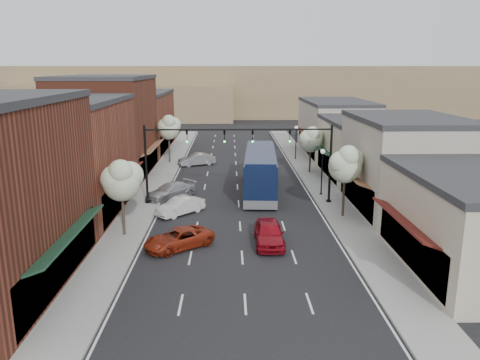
{
  "coord_description": "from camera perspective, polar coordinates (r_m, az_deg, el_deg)",
  "views": [
    {
      "loc": [
        -0.74,
        -31.69,
        11.78
      ],
      "look_at": [
        0.12,
        7.86,
        2.2
      ],
      "focal_mm": 35.0,
      "sensor_mm": 36.0,
      "label": 1
    }
  ],
  "objects": [
    {
      "name": "hill_far",
      "position": [
        121.83,
        -0.92,
        10.89
      ],
      "size": [
        120.0,
        30.0,
        12.0
      ],
      "primitive_type": "cube",
      "color": "#7A6647",
      "rests_on": "ground"
    },
    {
      "name": "bldg_right_midnear",
      "position": [
        41.13,
        19.37,
        1.8
      ],
      "size": [
        9.14,
        12.1,
        7.9
      ],
      "color": "#ABA093",
      "rests_on": "ground"
    },
    {
      "name": "bldg_left_midnear",
      "position": [
        40.66,
        -20.63,
        2.64
      ],
      "size": [
        10.14,
        14.1,
        9.4
      ],
      "color": "brown",
      "rests_on": "ground"
    },
    {
      "name": "parked_car_b",
      "position": [
        38.63,
        -7.3,
        -3.16
      ],
      "size": [
        4.06,
        4.09,
        1.41
      ],
      "primitive_type": "imported",
      "rotation": [
        0.0,
        0.0,
        -0.78
      ],
      "color": "silver",
      "rests_on": "ground"
    },
    {
      "name": "tree_right_far",
      "position": [
        53.0,
        8.67,
        5.01
      ],
      "size": [
        2.85,
        2.65,
        5.43
      ],
      "color": "#47382B",
      "rests_on": "ground"
    },
    {
      "name": "lamp_post_far",
      "position": [
        60.93,
        6.85,
        5.24
      ],
      "size": [
        0.44,
        0.44,
        4.44
      ],
      "color": "black",
      "rests_on": "ground"
    },
    {
      "name": "tree_left_near",
      "position": [
        33.38,
        -14.22,
        0.1
      ],
      "size": [
        2.85,
        2.65,
        5.69
      ],
      "color": "#47382B",
      "rests_on": "ground"
    },
    {
      "name": "bldg_left_midfar",
      "position": [
        53.8,
        -15.87,
        6.29
      ],
      "size": [
        10.14,
        14.1,
        10.9
      ],
      "color": "maroon",
      "rests_on": "ground"
    },
    {
      "name": "curb_left",
      "position": [
        51.92,
        -8.14,
        0.44
      ],
      "size": [
        0.25,
        73.0,
        0.17
      ],
      "primitive_type": "cube",
      "color": "gray",
      "rests_on": "ground"
    },
    {
      "name": "bldg_right_midfar",
      "position": [
        52.46,
        14.78,
        3.71
      ],
      "size": [
        9.14,
        12.1,
        6.4
      ],
      "color": "#C1B599",
      "rests_on": "ground"
    },
    {
      "name": "tree_left_far",
      "position": [
        58.56,
        -8.67,
        6.42
      ],
      "size": [
        2.85,
        2.65,
        6.13
      ],
      "color": "#47382B",
      "rests_on": "ground"
    },
    {
      "name": "parked_car_e",
      "position": [
        57.62,
        -5.3,
        2.51
      ],
      "size": [
        4.75,
        3.17,
        1.48
      ],
      "primitive_type": "imported",
      "rotation": [
        0.0,
        0.0,
        -1.18
      ],
      "color": "#A7A7AD",
      "rests_on": "ground"
    },
    {
      "name": "parked_car_a",
      "position": [
        31.62,
        -7.51,
        -7.1
      ],
      "size": [
        5.12,
        4.58,
        1.32
      ],
      "primitive_type": "imported",
      "rotation": [
        0.0,
        0.0,
        -0.93
      ],
      "color": "maroon",
      "rests_on": "ground"
    },
    {
      "name": "red_hatchback",
      "position": [
        31.99,
        3.55,
        -6.47
      ],
      "size": [
        1.94,
        4.78,
        1.63
      ],
      "primitive_type": "imported",
      "rotation": [
        0.0,
        0.0,
        -0.0
      ],
      "color": "maroon",
      "rests_on": "ground"
    },
    {
      "name": "signal_mast_right",
      "position": [
        40.83,
        7.75,
        3.39
      ],
      "size": [
        8.22,
        0.46,
        7.0
      ],
      "color": "black",
      "rests_on": "ground"
    },
    {
      "name": "signal_mast_left",
      "position": [
        40.62,
        -8.14,
        3.32
      ],
      "size": [
        8.22,
        0.46,
        7.0
      ],
      "color": "black",
      "rests_on": "ground"
    },
    {
      "name": "lamp_post_near",
      "position": [
        43.93,
        9.99,
        1.88
      ],
      "size": [
        0.44,
        0.44,
        4.44
      ],
      "color": "black",
      "rests_on": "ground"
    },
    {
      "name": "bldg_left_far",
      "position": [
        69.44,
        -12.53,
        6.99
      ],
      "size": [
        10.14,
        18.1,
        8.4
      ],
      "color": "brown",
      "rests_on": "ground"
    },
    {
      "name": "parked_car_c",
      "position": [
        43.24,
        -8.46,
        -1.35
      ],
      "size": [
        4.96,
        5.04,
        1.46
      ],
      "primitive_type": "imported",
      "rotation": [
        0.0,
        0.0,
        -0.77
      ],
      "color": "#A5A5AB",
      "rests_on": "ground"
    },
    {
      "name": "sidewalk_left",
      "position": [
        52.1,
        -9.67,
        0.43
      ],
      "size": [
        2.8,
        73.0,
        0.15
      ],
      "primitive_type": "cube",
      "color": "gray",
      "rests_on": "ground"
    },
    {
      "name": "bldg_right_far",
      "position": [
        65.81,
        11.52,
        6.25
      ],
      "size": [
        9.14,
        16.1,
        7.4
      ],
      "color": "#ABA093",
      "rests_on": "ground"
    },
    {
      "name": "ground",
      "position": [
        33.82,
        0.09,
        -6.78
      ],
      "size": [
        160.0,
        160.0,
        0.0
      ],
      "primitive_type": "plane",
      "color": "black",
      "rests_on": "ground"
    },
    {
      "name": "bldg_right_near",
      "position": [
        30.77,
        26.88,
        -4.65
      ],
      "size": [
        9.14,
        12.1,
        5.9
      ],
      "color": "#C1B599",
      "rests_on": "ground"
    },
    {
      "name": "coach_bus",
      "position": [
        44.91,
        2.49,
        1.13
      ],
      "size": [
        3.67,
        13.31,
        4.02
      ],
      "rotation": [
        0.0,
        0.0,
        -0.06
      ],
      "color": "#0D1735",
      "rests_on": "ground"
    },
    {
      "name": "hill_near",
      "position": [
        112.61,
        -13.87,
        9.26
      ],
      "size": [
        50.0,
        20.0,
        8.0
      ],
      "primitive_type": "cube",
      "color": "#7A6647",
      "rests_on": "ground"
    },
    {
      "name": "sidewalk_right",
      "position": [
        52.34,
        8.84,
        0.53
      ],
      "size": [
        2.8,
        73.0,
        0.15
      ],
      "primitive_type": "cube",
      "color": "gray",
      "rests_on": "ground"
    },
    {
      "name": "tree_right_near",
      "position": [
        37.5,
        12.81,
        2.0
      ],
      "size": [
        2.85,
        2.65,
        5.95
      ],
      "color": "#47382B",
      "rests_on": "ground"
    },
    {
      "name": "curb_right",
      "position": [
        52.12,
        7.33,
        0.52
      ],
      "size": [
        0.25,
        73.0,
        0.17
      ],
      "primitive_type": "cube",
      "color": "gray",
      "rests_on": "ground"
    }
  ]
}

